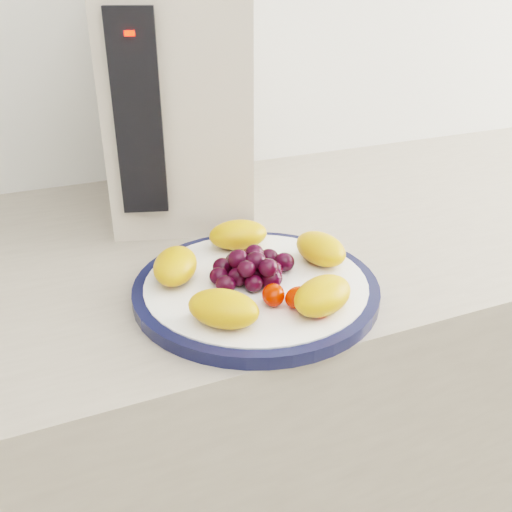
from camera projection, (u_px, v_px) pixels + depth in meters
name	position (u px, v px, depth m)	size (l,w,h in m)	color
counter	(157.00, 487.00, 0.97)	(3.50, 0.60, 0.90)	gray
cabinet_face	(158.00, 500.00, 0.98)	(3.48, 0.58, 0.84)	#796648
plate_rim	(256.00, 289.00, 0.66)	(0.28, 0.28, 0.01)	#111535
plate_face	(256.00, 288.00, 0.66)	(0.26, 0.26, 0.02)	white
appliance_body	(179.00, 96.00, 0.84)	(0.19, 0.27, 0.34)	beige
appliance_panel	(138.00, 115.00, 0.71)	(0.06, 0.02, 0.25)	black
appliance_led	(130.00, 33.00, 0.66)	(0.01, 0.01, 0.01)	#FF0C05
fruit_plate	(258.00, 270.00, 0.65)	(0.24, 0.24, 0.04)	orange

